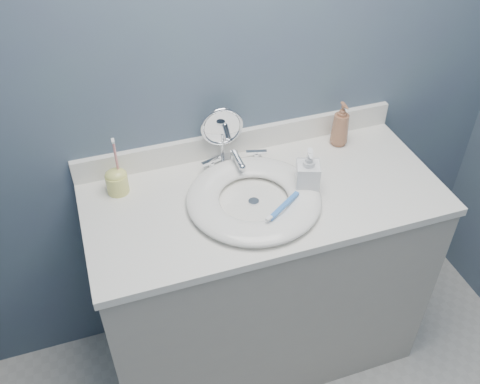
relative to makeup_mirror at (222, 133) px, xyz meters
name	(u,v)px	position (x,y,z in m)	size (l,w,h in m)	color
back_wall	(239,72)	(0.08, 0.05, 0.20)	(2.20, 0.02, 2.40)	#4A566F
vanity_cabinet	(261,281)	(0.08, -0.22, -0.58)	(1.20, 0.55, 0.85)	#A19C93
countertop	(264,197)	(0.08, -0.22, -0.14)	(1.22, 0.57, 0.03)	white
backsplash	(240,141)	(0.08, 0.04, -0.08)	(1.22, 0.02, 0.09)	white
basin	(254,198)	(0.03, -0.25, -0.10)	(0.45, 0.45, 0.04)	white
drain	(254,202)	(0.03, -0.25, -0.12)	(0.04, 0.04, 0.01)	silver
faucet	(235,162)	(0.03, -0.06, -0.10)	(0.25, 0.13, 0.07)	silver
makeup_mirror	(222,133)	(0.00, 0.00, 0.00)	(0.15, 0.09, 0.22)	silver
soap_bottle_amber	(341,124)	(0.45, -0.04, -0.03)	(0.07, 0.07, 0.18)	#945F43
soap_bottle_clear	(308,172)	(0.22, -0.26, -0.04)	(0.08, 0.08, 0.17)	silver
toothbrush_holder	(117,180)	(-0.39, -0.05, -0.07)	(0.08, 0.08, 0.22)	#E4E372
toothbrush_lying	(283,207)	(0.09, -0.35, -0.08)	(0.15, 0.11, 0.02)	#3B7AD4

